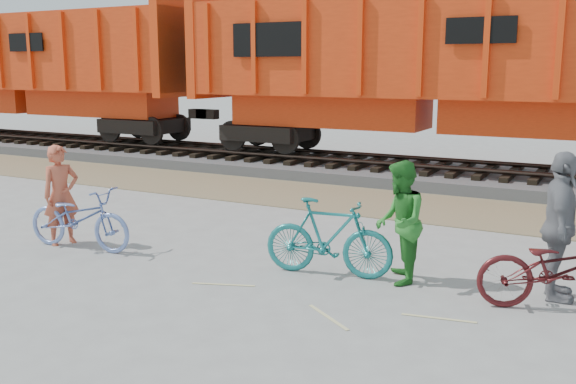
% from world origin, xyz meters
% --- Properties ---
extents(ground, '(120.00, 120.00, 0.00)m').
position_xyz_m(ground, '(0.00, 0.00, 0.00)').
color(ground, '#9E9E99').
rests_on(ground, ground).
extents(gravel_strip, '(120.00, 3.00, 0.02)m').
position_xyz_m(gravel_strip, '(0.00, 5.50, 0.01)').
color(gravel_strip, '#8E7A58').
rests_on(gravel_strip, ground).
extents(ballast_bed, '(120.00, 4.00, 0.30)m').
position_xyz_m(ballast_bed, '(0.00, 9.00, 0.15)').
color(ballast_bed, slate).
rests_on(ballast_bed, ground).
extents(track, '(120.00, 2.60, 0.24)m').
position_xyz_m(track, '(0.00, 9.00, 0.47)').
color(track, black).
rests_on(track, ballast_bed).
extents(hopper_car_left, '(14.00, 3.13, 4.65)m').
position_xyz_m(hopper_car_left, '(-15.76, 9.00, 3.01)').
color(hopper_car_left, black).
rests_on(hopper_car_left, track).
extents(hopper_car_center, '(14.00, 3.13, 4.65)m').
position_xyz_m(hopper_car_center, '(-0.76, 9.00, 3.01)').
color(hopper_car_center, black).
rests_on(hopper_car_center, track).
extents(bicycle_blue, '(2.06, 0.90, 1.05)m').
position_xyz_m(bicycle_blue, '(-4.14, -0.39, 0.53)').
color(bicycle_blue, '#718BCE').
rests_on(bicycle_blue, ground).
extents(bicycle_teal, '(1.97, 0.83, 1.15)m').
position_xyz_m(bicycle_teal, '(0.12, 0.28, 0.57)').
color(bicycle_teal, '#1C7676').
rests_on(bicycle_teal, ground).
extents(bicycle_maroon, '(2.17, 1.34, 1.07)m').
position_xyz_m(bicycle_maroon, '(3.26, 0.40, 0.54)').
color(bicycle_maroon, '#4B1315').
rests_on(bicycle_maroon, ground).
extents(person_solo, '(0.61, 0.73, 1.72)m').
position_xyz_m(person_solo, '(-4.64, -0.29, 0.86)').
color(person_solo, '#C2563B').
rests_on(person_solo, ground).
extents(person_man, '(0.91, 1.02, 1.74)m').
position_xyz_m(person_man, '(1.12, 0.48, 0.87)').
color(person_man, '#297E29').
rests_on(person_man, ground).
extents(person_woman, '(0.65, 1.21, 1.96)m').
position_xyz_m(person_woman, '(3.16, 0.80, 0.98)').
color(person_woman, slate).
rests_on(person_woman, ground).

